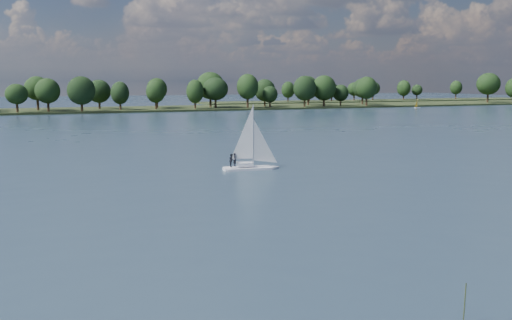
{
  "coord_description": "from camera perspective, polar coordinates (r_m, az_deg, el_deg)",
  "views": [
    {
      "loc": [
        -36.12,
        -24.3,
        11.87
      ],
      "look_at": [
        -10.33,
        38.04,
        2.5
      ],
      "focal_mm": 40.0,
      "sensor_mm": 36.0,
      "label": 1
    }
  ],
  "objects": [
    {
      "name": "sailboat",
      "position": [
        76.31,
        -0.8,
        0.9
      ],
      "size": [
        7.15,
        2.71,
        9.19
      ],
      "rotation": [
        0.0,
        0.0,
        -0.11
      ],
      "color": "white",
      "rests_on": "ground"
    },
    {
      "name": "dinghy_orange",
      "position": [
        264.6,
        15.83,
        5.26
      ],
      "size": [
        2.75,
        1.22,
        4.31
      ],
      "rotation": [
        0.0,
        0.0,
        0.06
      ],
      "color": "silver",
      "rests_on": "ground"
    },
    {
      "name": "far_shore",
      "position": [
        239.34,
        -13.82,
        4.84
      ],
      "size": [
        660.0,
        40.0,
        1.5
      ],
      "primitive_type": "cube",
      "color": "black",
      "rests_on": "ground"
    },
    {
      "name": "treeline",
      "position": [
        233.63,
        -15.72,
        6.7
      ],
      "size": [
        562.91,
        73.45,
        17.99
      ],
      "color": "black",
      "rests_on": "ground"
    },
    {
      "name": "far_shore_back",
      "position": [
        345.59,
        12.18,
        5.76
      ],
      "size": [
        220.0,
        30.0,
        1.4
      ],
      "primitive_type": "cube",
      "color": "black",
      "rests_on": "ground"
    },
    {
      "name": "ground",
      "position": [
        129.99,
        -6.25,
        2.62
      ],
      "size": [
        700.0,
        700.0,
        0.0
      ],
      "primitive_type": "plane",
      "color": "#233342",
      "rests_on": "ground"
    }
  ]
}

